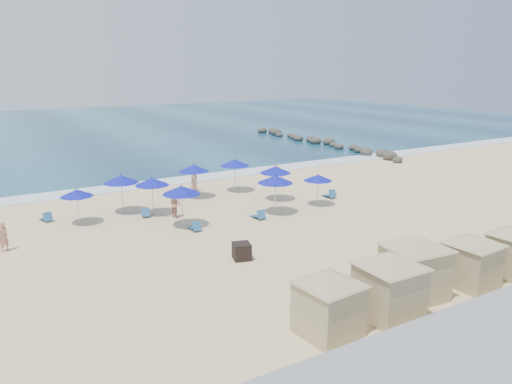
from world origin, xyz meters
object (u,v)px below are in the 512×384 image
at_px(umbrella_9, 275,170).
at_px(umbrella_10, 318,178).
at_px(rock_jetty, 320,142).
at_px(umbrella_5, 181,190).
at_px(umbrella_8, 235,163).
at_px(beachgoer_1, 175,204).
at_px(beachgoer_2, 276,175).
at_px(umbrella_4, 152,182).
at_px(cabana_1, 390,277).
at_px(umbrella_3, 121,179).
at_px(cabana_2, 416,258).
at_px(cabana_0, 329,295).
at_px(trash_bin, 242,251).
at_px(beachgoer_0, 3,237).
at_px(beachgoer_3, 194,180).
at_px(umbrella_6, 194,168).
at_px(umbrella_7, 275,179).
at_px(umbrella_2, 77,193).
at_px(cabana_3, 473,253).

xyz_separation_m(umbrella_9, umbrella_10, (1.71, -2.58, -0.26)).
distance_m(rock_jetty, umbrella_5, 33.67).
relative_size(umbrella_8, beachgoer_1, 1.54).
bearing_deg(beachgoer_2, umbrella_10, 98.86).
distance_m(umbrella_4, umbrella_10, 10.86).
relative_size(cabana_1, umbrella_3, 1.73).
bearing_deg(rock_jetty, cabana_2, -122.81).
bearing_deg(cabana_0, trash_bin, 83.71).
bearing_deg(beachgoer_0, cabana_0, 89.42).
bearing_deg(beachgoer_3, umbrella_6, -153.38).
height_order(umbrella_8, umbrella_10, umbrella_8).
height_order(beachgoer_0, beachgoer_3, beachgoer_3).
bearing_deg(beachgoer_0, beachgoer_1, 154.49).
xyz_separation_m(cabana_1, cabana_2, (2.12, 0.68, 0.07)).
relative_size(umbrella_5, beachgoer_3, 1.48).
bearing_deg(beachgoer_2, beachgoer_0, 29.63).
bearing_deg(umbrella_8, umbrella_4, -160.41).
height_order(cabana_1, umbrella_4, cabana_1).
relative_size(rock_jetty, umbrella_8, 10.51).
distance_m(trash_bin, umbrella_9, 11.36).
xyz_separation_m(umbrella_8, beachgoer_2, (3.67, -0.04, -1.36)).
relative_size(trash_bin, umbrella_8, 0.32).
distance_m(umbrella_3, umbrella_7, 9.75).
distance_m(umbrella_8, beachgoer_2, 3.91).
bearing_deg(cabana_0, umbrella_2, 105.10).
distance_m(umbrella_8, umbrella_10, 6.89).
distance_m(umbrella_3, umbrella_8, 8.95).
height_order(cabana_2, umbrella_9, cabana_2).
bearing_deg(umbrella_5, umbrella_8, 41.28).
height_order(umbrella_7, beachgoer_2, umbrella_7).
xyz_separation_m(beachgoer_0, beachgoer_3, (13.36, 6.41, 0.09)).
bearing_deg(beachgoer_3, beachgoer_0, 164.64).
xyz_separation_m(cabana_1, umbrella_8, (4.35, 19.87, 0.61)).
bearing_deg(umbrella_5, beachgoer_0, 173.69).
bearing_deg(umbrella_2, beachgoer_3, 22.35).
distance_m(cabana_2, umbrella_9, 15.91).
xyz_separation_m(cabana_2, beachgoer_3, (-0.45, 20.72, -0.79)).
bearing_deg(umbrella_10, umbrella_6, 135.73).
xyz_separation_m(cabana_0, umbrella_8, (7.08, 19.70, 0.71)).
xyz_separation_m(umbrella_8, umbrella_10, (2.91, -6.24, -0.29)).
xyz_separation_m(umbrella_8, beachgoer_3, (-2.68, 1.54, -1.33)).
height_order(rock_jetty, umbrella_8, umbrella_8).
relative_size(trash_bin, cabana_0, 0.20).
relative_size(umbrella_4, umbrella_6, 0.99).
height_order(trash_bin, cabana_3, cabana_3).
xyz_separation_m(umbrella_4, beachgoer_1, (1.02, -1.20, -1.32)).
height_order(cabana_2, beachgoer_1, cabana_2).
xyz_separation_m(umbrella_9, beachgoer_1, (-7.50, -0.16, -1.36)).
relative_size(beachgoer_0, beachgoer_2, 0.93).
bearing_deg(rock_jetty, umbrella_6, -147.02).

